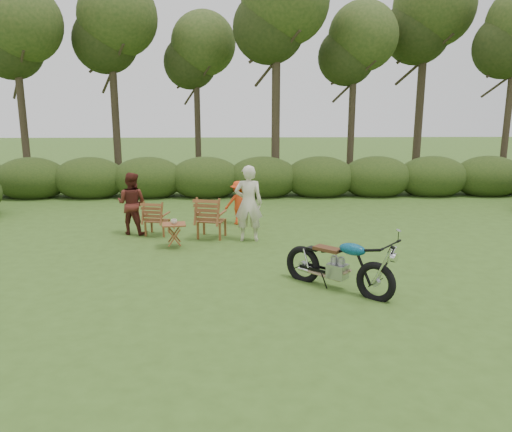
{
  "coord_description": "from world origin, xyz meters",
  "views": [
    {
      "loc": [
        -0.79,
        -8.27,
        3.18
      ],
      "look_at": [
        -0.47,
        1.8,
        0.9
      ],
      "focal_mm": 35.0,
      "sensor_mm": 36.0,
      "label": 1
    }
  ],
  "objects_px": {
    "cup": "(174,222)",
    "motorcycle": "(337,289)",
    "child": "(239,224)",
    "lawn_chair_left": "(158,235)",
    "adult_a": "(249,240)",
    "adult_b": "(133,234)",
    "lawn_chair_right": "(212,237)",
    "side_table": "(174,236)"
  },
  "relations": [
    {
      "from": "motorcycle",
      "to": "child",
      "type": "relative_size",
      "value": 1.74
    },
    {
      "from": "cup",
      "to": "child",
      "type": "relative_size",
      "value": 0.12
    },
    {
      "from": "side_table",
      "to": "cup",
      "type": "xyz_separation_m",
      "value": [
        0.01,
        -0.02,
        0.33
      ]
    },
    {
      "from": "cup",
      "to": "adult_b",
      "type": "bearing_deg",
      "value": 132.93
    },
    {
      "from": "cup",
      "to": "adult_a",
      "type": "xyz_separation_m",
      "value": [
        1.67,
        0.57,
        -0.61
      ]
    },
    {
      "from": "lawn_chair_left",
      "to": "adult_a",
      "type": "relative_size",
      "value": 0.48
    },
    {
      "from": "lawn_chair_left",
      "to": "adult_b",
      "type": "xyz_separation_m",
      "value": [
        -0.63,
        0.12,
        0.0
      ]
    },
    {
      "from": "child",
      "to": "lawn_chair_left",
      "type": "bearing_deg",
      "value": 13.53
    },
    {
      "from": "lawn_chair_right",
      "to": "cup",
      "type": "height_order",
      "value": "cup"
    },
    {
      "from": "side_table",
      "to": "child",
      "type": "xyz_separation_m",
      "value": [
        1.44,
        2.21,
        -0.28
      ]
    },
    {
      "from": "motorcycle",
      "to": "child",
      "type": "distance_m",
      "value": 5.19
    },
    {
      "from": "lawn_chair_left",
      "to": "adult_b",
      "type": "bearing_deg",
      "value": 1.3
    },
    {
      "from": "motorcycle",
      "to": "adult_b",
      "type": "relative_size",
      "value": 1.32
    },
    {
      "from": "cup",
      "to": "lawn_chair_right",
      "type": "bearing_deg",
      "value": 47.82
    },
    {
      "from": "lawn_chair_left",
      "to": "adult_a",
      "type": "height_order",
      "value": "adult_a"
    },
    {
      "from": "lawn_chair_left",
      "to": "adult_a",
      "type": "bearing_deg",
      "value": 177.45
    },
    {
      "from": "lawn_chair_right",
      "to": "lawn_chair_left",
      "type": "height_order",
      "value": "lawn_chair_right"
    },
    {
      "from": "lawn_chair_right",
      "to": "cup",
      "type": "distance_m",
      "value": 1.32
    },
    {
      "from": "adult_a",
      "to": "child",
      "type": "distance_m",
      "value": 1.68
    },
    {
      "from": "adult_a",
      "to": "child",
      "type": "xyz_separation_m",
      "value": [
        -0.24,
        1.66,
        0.0
      ]
    },
    {
      "from": "adult_a",
      "to": "motorcycle",
      "type": "bearing_deg",
      "value": 118.19
    },
    {
      "from": "lawn_chair_right",
      "to": "side_table",
      "type": "xyz_separation_m",
      "value": [
        -0.8,
        -0.84,
        0.28
      ]
    },
    {
      "from": "side_table",
      "to": "cup",
      "type": "bearing_deg",
      "value": -66.8
    },
    {
      "from": "cup",
      "to": "child",
      "type": "xyz_separation_m",
      "value": [
        1.43,
        2.23,
        -0.61
      ]
    },
    {
      "from": "cup",
      "to": "adult_a",
      "type": "bearing_deg",
      "value": 18.84
    },
    {
      "from": "lawn_chair_left",
      "to": "child",
      "type": "xyz_separation_m",
      "value": [
        2.0,
        1.07,
        0.0
      ]
    },
    {
      "from": "lawn_chair_right",
      "to": "adult_b",
      "type": "height_order",
      "value": "adult_b"
    },
    {
      "from": "lawn_chair_left",
      "to": "cup",
      "type": "relative_size",
      "value": 6.29
    },
    {
      "from": "lawn_chair_right",
      "to": "lawn_chair_left",
      "type": "xyz_separation_m",
      "value": [
        -1.36,
        0.3,
        0.0
      ]
    },
    {
      "from": "child",
      "to": "adult_b",
      "type": "bearing_deg",
      "value": 5.23
    },
    {
      "from": "cup",
      "to": "child",
      "type": "height_order",
      "value": "cup"
    },
    {
      "from": "lawn_chair_right",
      "to": "adult_b",
      "type": "distance_m",
      "value": 2.03
    },
    {
      "from": "cup",
      "to": "side_table",
      "type": "bearing_deg",
      "value": 113.2
    },
    {
      "from": "cup",
      "to": "motorcycle",
      "type": "bearing_deg",
      "value": -39.95
    },
    {
      "from": "lawn_chair_right",
      "to": "side_table",
      "type": "bearing_deg",
      "value": 60.84
    },
    {
      "from": "child",
      "to": "motorcycle",
      "type": "bearing_deg",
      "value": 95.11
    },
    {
      "from": "side_table",
      "to": "cup",
      "type": "distance_m",
      "value": 0.33
    },
    {
      "from": "adult_a",
      "to": "adult_b",
      "type": "xyz_separation_m",
      "value": [
        -2.87,
        0.72,
        0.0
      ]
    },
    {
      "from": "motorcycle",
      "to": "lawn_chair_left",
      "type": "distance_m",
      "value": 5.35
    },
    {
      "from": "child",
      "to": "side_table",
      "type": "bearing_deg",
      "value": 42.42
    },
    {
      "from": "motorcycle",
      "to": "lawn_chair_left",
      "type": "relative_size",
      "value": 2.37
    },
    {
      "from": "cup",
      "to": "child",
      "type": "bearing_deg",
      "value": 57.38
    }
  ]
}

